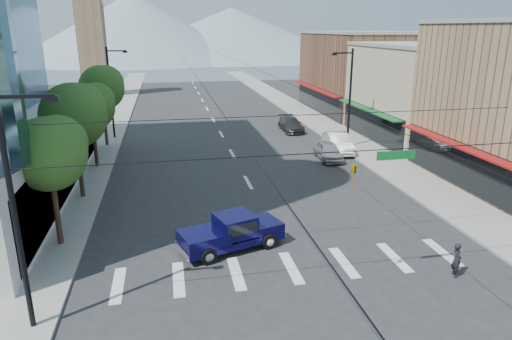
% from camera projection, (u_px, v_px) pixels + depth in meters
% --- Properties ---
extents(ground, '(160.00, 160.00, 0.00)m').
position_uv_depth(ground, '(305.00, 284.00, 19.88)').
color(ground, '#28282B').
rests_on(ground, ground).
extents(sidewalk_left, '(4.00, 120.00, 0.15)m').
position_uv_depth(sidewalk_left, '(113.00, 120.00, 55.11)').
color(sidewalk_left, gray).
rests_on(sidewalk_left, ground).
extents(sidewalk_right, '(4.00, 120.00, 0.15)m').
position_uv_depth(sidewalk_right, '(303.00, 113.00, 59.54)').
color(sidewalk_right, gray).
rests_on(sidewalk_right, ground).
extents(shop_mid, '(12.00, 14.00, 9.00)m').
position_uv_depth(shop_mid, '(430.00, 94.00, 44.71)').
color(shop_mid, tan).
rests_on(shop_mid, ground).
extents(shop_far, '(12.00, 18.00, 10.00)m').
position_uv_depth(shop_far, '(363.00, 74.00, 59.55)').
color(shop_far, brown).
rests_on(shop_far, ground).
extents(clock_tower, '(4.80, 4.80, 20.40)m').
position_uv_depth(clock_tower, '(91.00, 28.00, 71.73)').
color(clock_tower, '#8C6B4C').
rests_on(clock_tower, ground).
extents(mountain_left, '(80.00, 80.00, 22.00)m').
position_uv_depth(mountain_left, '(133.00, 27.00, 154.32)').
color(mountain_left, gray).
rests_on(mountain_left, ground).
extents(mountain_right, '(90.00, 90.00, 18.00)m').
position_uv_depth(mountain_right, '(232.00, 33.00, 170.74)').
color(mountain_right, gray).
rests_on(mountain_right, ground).
extents(tree_near, '(3.65, 3.64, 6.71)m').
position_uv_depth(tree_near, '(52.00, 151.00, 22.06)').
color(tree_near, black).
rests_on(tree_near, ground).
extents(tree_midnear, '(4.09, 4.09, 7.52)m').
position_uv_depth(tree_midnear, '(76.00, 113.00, 28.44)').
color(tree_midnear, black).
rests_on(tree_midnear, ground).
extents(tree_midfar, '(3.65, 3.64, 6.71)m').
position_uv_depth(tree_midfar, '(93.00, 105.00, 35.17)').
color(tree_midfar, black).
rests_on(tree_midfar, ground).
extents(tree_far, '(4.09, 4.09, 7.52)m').
position_uv_depth(tree_far, '(103.00, 86.00, 41.55)').
color(tree_far, black).
rests_on(tree_far, ground).
extents(signal_rig, '(21.80, 0.20, 9.00)m').
position_uv_depth(signal_rig, '(321.00, 192.00, 17.60)').
color(signal_rig, black).
rests_on(signal_rig, ground).
extents(lamp_pole_nw, '(2.00, 0.25, 9.00)m').
position_uv_depth(lamp_pole_nw, '(112.00, 89.00, 44.54)').
color(lamp_pole_nw, black).
rests_on(lamp_pole_nw, ground).
extents(lamp_pole_ne, '(2.00, 0.25, 9.00)m').
position_uv_depth(lamp_pole_ne, '(349.00, 95.00, 40.98)').
color(lamp_pole_ne, black).
rests_on(lamp_pole_ne, ground).
extents(pickup_truck, '(5.62, 3.39, 1.80)m').
position_uv_depth(pickup_truck, '(231.00, 232.00, 22.81)').
color(pickup_truck, '#090735').
rests_on(pickup_truck, ground).
extents(pedestrian, '(0.51, 0.66, 1.62)m').
position_uv_depth(pedestrian, '(457.00, 260.00, 20.32)').
color(pedestrian, black).
rests_on(pedestrian, ground).
extents(parked_car_near, '(2.06, 4.51, 1.50)m').
position_uv_depth(parked_car_near, '(328.00, 151.00, 38.58)').
color(parked_car_near, '#A0A0A5').
rests_on(parked_car_near, ground).
extents(parked_car_mid, '(2.30, 5.33, 1.71)m').
position_uv_depth(parked_car_mid, '(338.00, 143.00, 40.83)').
color(parked_car_mid, white).
rests_on(parked_car_mid, ground).
extents(parked_car_far, '(2.17, 5.10, 1.47)m').
position_uv_depth(parked_car_far, '(291.00, 124.00, 49.25)').
color(parked_car_far, '#2F2F31').
rests_on(parked_car_far, ground).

